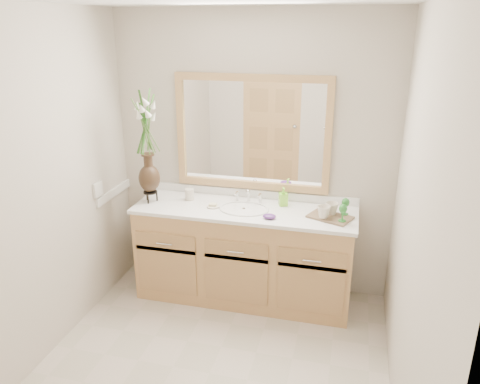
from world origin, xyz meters
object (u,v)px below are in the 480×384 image
(soap_bottle, at_px, (283,197))
(tumbler, at_px, (189,194))
(flower_vase, at_px, (146,133))
(tray, at_px, (330,217))

(soap_bottle, bearing_deg, tumbler, 165.96)
(flower_vase, bearing_deg, tumbler, 20.81)
(flower_vase, relative_size, soap_bottle, 6.17)
(flower_vase, height_order, tray, flower_vase)
(tumbler, bearing_deg, soap_bottle, 4.83)
(flower_vase, distance_m, tumbler, 0.64)
(flower_vase, xyz_separation_m, tray, (1.52, 0.00, -0.59))
(soap_bottle, xyz_separation_m, tray, (0.40, -0.18, -0.06))
(flower_vase, height_order, soap_bottle, flower_vase)
(soap_bottle, bearing_deg, tray, -43.18)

